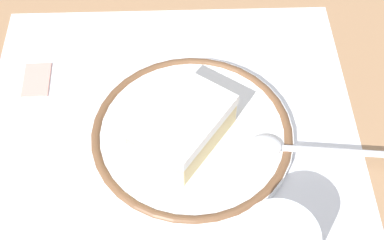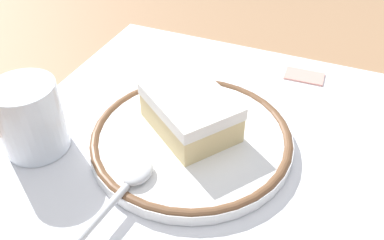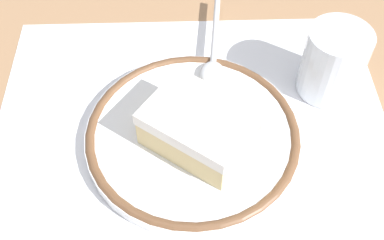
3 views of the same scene
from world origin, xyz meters
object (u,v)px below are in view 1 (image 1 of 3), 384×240
spoon (290,148)px  sugar_packet (36,78)px  cake_slice (182,124)px  plate (192,134)px

spoon → sugar_packet: 0.30m
spoon → cake_slice: bearing=169.3°
cake_slice → sugar_packet: bearing=150.8°
plate → cake_slice: size_ratio=1.76×
plate → cake_slice: cake_slice is taller
sugar_packet → spoon: bearing=-22.4°
cake_slice → sugar_packet: cake_slice is taller
spoon → sugar_packet: size_ratio=2.96×
plate → sugar_packet: 0.20m
cake_slice → spoon: cake_slice is taller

